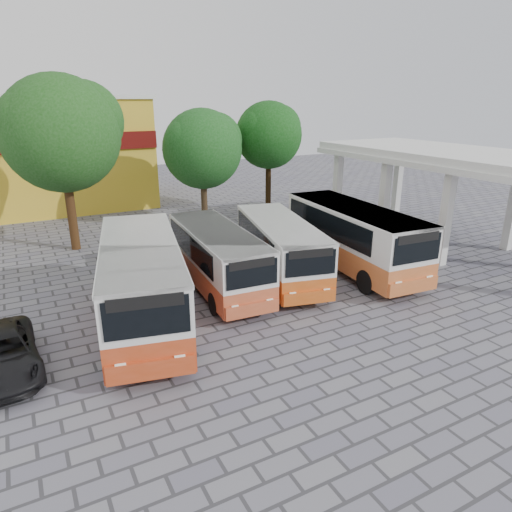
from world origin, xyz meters
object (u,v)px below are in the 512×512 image
bus_centre_right (280,246)px  parked_car (1,354)px  bus_far_left (142,279)px  bus_far_right (353,234)px  bus_centre_left (218,255)px

bus_centre_right → parked_car: 11.93m
bus_far_left → bus_far_right: 10.64m
bus_far_left → bus_far_right: (10.59, 0.99, -0.02)m
bus_centre_left → bus_far_right: bearing=-2.8°
bus_centre_left → parked_car: (-8.49, -2.89, -0.94)m
bus_far_left → bus_centre_left: bus_far_left is taller
bus_far_right → parked_car: size_ratio=1.97×
parked_car → bus_centre_right: bearing=10.1°
bus_centre_left → parked_car: size_ratio=1.70×
bus_centre_left → bus_centre_right: bearing=0.9°
bus_centre_left → bus_centre_right: (3.08, -0.16, 0.02)m
bus_far_left → parked_car: bearing=-154.5°
bus_centre_right → bus_far_left: bearing=-153.5°
bus_far_right → parked_car: bus_far_right is taller
bus_far_left → bus_centre_right: 7.05m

